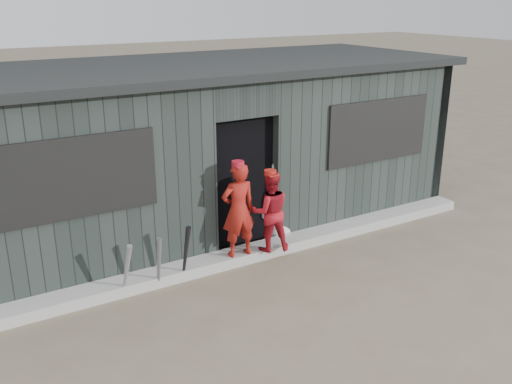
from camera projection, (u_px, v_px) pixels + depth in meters
ground at (334, 313)px, 6.82m from camera, size 80.00×80.00×0.00m
curb at (255, 252)px, 8.26m from camera, size 8.00×0.36×0.15m
bat_left at (126, 271)px, 7.01m from camera, size 0.13×0.34×0.78m
bat_mid at (159, 263)px, 7.23m from camera, size 0.07×0.21×0.76m
bat_right at (186, 254)px, 7.43m from camera, size 0.13×0.24×0.81m
player_red_left at (238, 210)px, 7.79m from camera, size 0.51×0.35×1.34m
player_red_right at (270, 211)px, 7.99m from camera, size 0.67×0.60×1.16m
player_grey_back at (279, 197)px, 8.68m from camera, size 0.79×0.68×1.37m
dugout at (202, 146)px, 9.23m from camera, size 8.30×3.30×2.62m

